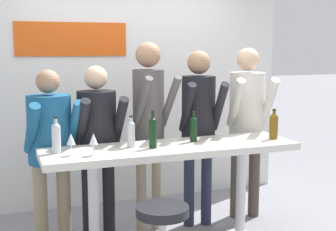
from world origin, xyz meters
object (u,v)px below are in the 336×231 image
object	(u,v)px
wine_bottle_2	(194,128)
person_center	(199,118)
person_center_right	(247,114)
wine_glass_0	(93,140)
person_center_left	(149,112)
wine_glass_1	(71,140)
wine_bottle_1	(153,131)
person_left	(97,134)
person_far_left	(50,139)
wine_bottle_4	(56,136)
wine_bottle_0	(274,125)
tasting_table	(172,163)
wine_bottle_3	(131,133)

from	to	relation	value
wine_bottle_2	person_center	bearing A→B (deg)	59.99
person_center_right	wine_glass_0	world-z (taller)	person_center_right
person_center_left	wine_glass_1	distance (m)	1.02
wine_bottle_1	wine_bottle_2	bearing A→B (deg)	16.39
person_left	wine_glass_0	world-z (taller)	person_left
person_center_left	person_center	xyz separation A→B (m)	(0.49, -0.06, -0.07)
wine_bottle_2	wine_glass_1	xyz separation A→B (m)	(-1.11, -0.16, 0.00)
person_center	wine_bottle_1	world-z (taller)	person_center
person_left	person_center_left	distance (m)	0.54
person_far_left	wine_glass_1	size ratio (longest dim) A/B	9.06
wine_bottle_4	person_center_left	bearing A→B (deg)	26.48
wine_bottle_0	wine_glass_0	distance (m)	1.69
person_center_right	wine_bottle_1	bearing A→B (deg)	-144.47
tasting_table	person_center	bearing A→B (deg)	45.30
wine_glass_0	tasting_table	bearing A→B (deg)	10.02
person_far_left	wine_bottle_0	xyz separation A→B (m)	(1.95, -0.55, 0.10)
person_far_left	wine_glass_0	bearing A→B (deg)	-74.99
person_center_left	wine_bottle_1	bearing A→B (deg)	-111.05
person_left	wine_bottle_0	bearing A→B (deg)	-22.46
wine_glass_0	wine_glass_1	xyz separation A→B (m)	(-0.17, 0.06, 0.00)
person_center_left	wine_bottle_3	bearing A→B (deg)	-130.05
person_left	wine_bottle_0	distance (m)	1.62
person_center	wine_bottle_0	size ratio (longest dim) A/B	6.32
person_center	person_center_left	bearing A→B (deg)	-179.49
person_center_left	wine_bottle_2	xyz separation A→B (m)	(0.28, -0.43, -0.10)
wine_bottle_0	person_center	bearing A→B (deg)	135.43
tasting_table	wine_glass_0	xyz separation A→B (m)	(-0.70, -0.12, 0.28)
wine_bottle_3	wine_bottle_4	size ratio (longest dim) A/B	0.92
wine_bottle_0	wine_glass_0	bearing A→B (deg)	-177.56
person_far_left	person_left	bearing A→B (deg)	-9.57
tasting_table	wine_bottle_2	world-z (taller)	wine_bottle_2
wine_glass_1	wine_bottle_1	bearing A→B (deg)	2.68
wine_bottle_0	wine_glass_1	bearing A→B (deg)	-179.61
person_far_left	person_center	size ratio (longest dim) A/B	0.91
wine_bottle_4	wine_glass_1	xyz separation A→B (m)	(0.10, -0.13, -0.01)
person_far_left	tasting_table	bearing A→B (deg)	-35.38
person_far_left	person_center	xyz separation A→B (m)	(1.43, -0.03, 0.12)
wine_bottle_0	person_far_left	bearing A→B (deg)	164.30
person_far_left	wine_bottle_3	xyz separation A→B (m)	(0.62, -0.44, 0.10)
wine_bottle_1	wine_bottle_4	bearing A→B (deg)	173.13
wine_glass_1	wine_bottle_3	bearing A→B (deg)	13.54
person_center	wine_bottle_4	bearing A→B (deg)	-156.77
person_center_right	wine_bottle_4	size ratio (longest dim) A/B	6.04
tasting_table	person_center_right	xyz separation A→B (m)	(1.03, 0.51, 0.31)
person_far_left	wine_bottle_0	bearing A→B (deg)	-23.88
wine_bottle_2	wine_glass_0	size ratio (longest dim) A/B	1.54
person_center_left	wine_bottle_3	size ratio (longest dim) A/B	6.81
person_left	wine_bottle_4	world-z (taller)	person_left
tasting_table	wine_bottle_2	xyz separation A→B (m)	(0.25, 0.09, 0.28)
wine_bottle_1	wine_glass_1	bearing A→B (deg)	-177.32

